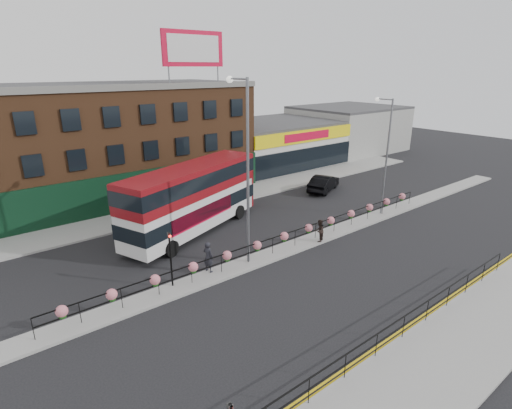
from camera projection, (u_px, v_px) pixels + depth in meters
ground at (284, 251)px, 26.68m from camera, size 120.00×120.00×0.00m
south_pavement at (465, 342)px, 17.77m from camera, size 60.00×4.00×0.15m
north_pavement at (193, 204)px, 35.53m from camera, size 60.00×4.00×0.15m
median at (284, 250)px, 26.65m from camera, size 60.00×1.60×0.15m
yellow_line_inner at (417, 319)px, 19.50m from camera, size 60.00×0.10×0.01m
yellow_line_outer at (421, 321)px, 19.37m from camera, size 60.00×0.10×0.01m
brick_building at (110, 141)px, 37.41m from camera, size 25.00×12.21×10.30m
supermarket at (272, 143)px, 49.95m from camera, size 15.00×12.25×5.30m
warehouse_east at (348, 128)px, 58.54m from camera, size 14.50×12.00×6.30m
billboard at (193, 49)px, 34.93m from camera, size 6.00×0.29×4.40m
median_railing at (284, 237)px, 26.33m from camera, size 30.04×0.56×1.23m
south_railing at (404, 322)px, 17.71m from camera, size 20.04×0.05×1.12m
double_decker_bus at (193, 192)px, 28.91m from camera, size 12.59×7.09×5.01m
car at (324, 183)px, 39.43m from camera, size 5.27×6.14×1.61m
pedestrian_a at (208, 257)px, 23.45m from camera, size 0.93×0.81×1.91m
pedestrian_b at (319, 231)px, 27.61m from camera, size 1.23×1.19×1.58m
lamp_column_west at (245, 158)px, 23.08m from camera, size 0.40×1.94×11.04m
lamp_column_east at (385, 147)px, 31.57m from camera, size 0.33×1.63×9.29m
traffic_light_median at (170, 248)px, 21.45m from camera, size 0.15×0.28×3.65m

